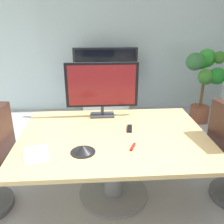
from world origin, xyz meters
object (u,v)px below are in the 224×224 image
conference_table (114,149)px  conference_phone (83,149)px  wall_display_unit (106,93)px  tv_monitor (102,87)px  potted_plant (205,76)px  remote_control (130,128)px

conference_table → conference_phone: bearing=-132.5°
wall_display_unit → conference_phone: size_ratio=5.95×
conference_table → tv_monitor: size_ratio=2.25×
tv_monitor → potted_plant: size_ratio=0.64×
conference_table → remote_control: remote_control is taller
conference_phone → conference_table: bearing=47.5°
tv_monitor → potted_plant: 2.32m
conference_table → wall_display_unit: bearing=89.5°
conference_table → conference_phone: conference_phone is taller
conference_table → tv_monitor: tv_monitor is taller
conference_table → potted_plant: (1.74, 1.92, 0.29)m
conference_table → conference_phone: size_ratio=8.59×
potted_plant → conference_phone: potted_plant is taller
conference_phone → remote_control: size_ratio=1.29×
tv_monitor → wall_display_unit: tv_monitor is taller
conference_table → remote_control: size_ratio=11.11×
conference_table → wall_display_unit: size_ratio=1.44×
conference_phone → remote_control: (0.47, 0.44, -0.02)m
tv_monitor → remote_control: 0.60m
potted_plant → remote_control: bearing=-131.0°
conference_table → wall_display_unit: (0.02, 2.41, -0.13)m
conference_table → potted_plant: bearing=47.7°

